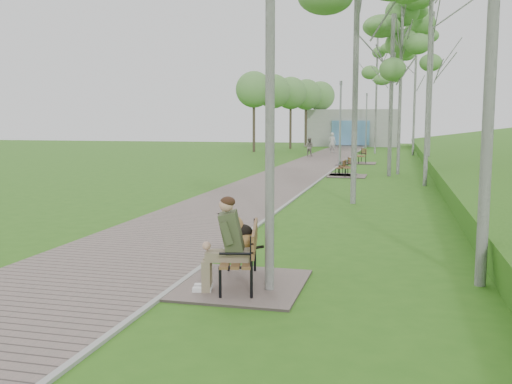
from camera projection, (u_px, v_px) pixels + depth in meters
ground at (251, 232)px, 13.93m from camera, size 120.00×120.00×0.00m
walkway at (310, 165)px, 35.05m from camera, size 3.50×67.00×0.04m
kerb at (339, 166)px, 34.63m from camera, size 0.10×67.00×0.05m
building_north at (352, 128)px, 63.14m from camera, size 10.00×5.20×4.00m
bench_main at (234, 256)px, 9.26m from camera, size 2.02×2.24×1.76m
bench_second at (341, 172)px, 28.69m from camera, size 1.55×1.72×0.95m
bench_third at (347, 172)px, 28.03m from camera, size 1.84×2.04×1.13m
bench_far at (360, 160)px, 36.73m from camera, size 1.94×2.16×1.19m
lamp_post_near at (271, 142)px, 14.64m from camera, size 0.18×0.18×4.61m
lamp_post_second at (340, 127)px, 33.29m from camera, size 0.19×0.19×5.03m
lamp_post_third at (355, 125)px, 41.92m from camera, size 0.20×0.20×5.21m
lamp_post_far at (366, 122)px, 58.63m from camera, size 0.22×0.22×5.60m
pedestrian_near at (332, 143)px, 49.02m from camera, size 0.70×0.51×1.76m
pedestrian_far at (309, 147)px, 43.90m from camera, size 0.80×0.67×1.47m
birch_mid_a at (393, 44)px, 27.38m from camera, size 2.58×2.58×8.11m
birch_mid_c at (403, 9)px, 28.24m from camera, size 2.84×2.84×10.48m
birch_far_a at (433, 41)px, 30.79m from camera, size 2.79×2.79×8.91m
birch_far_b at (392, 61)px, 40.13m from camera, size 2.48×2.48×8.85m
birch_far_c at (416, 56)px, 44.74m from camera, size 2.62×2.62×9.91m
birch_distant_a at (377, 56)px, 47.24m from camera, size 2.57×2.57×10.26m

